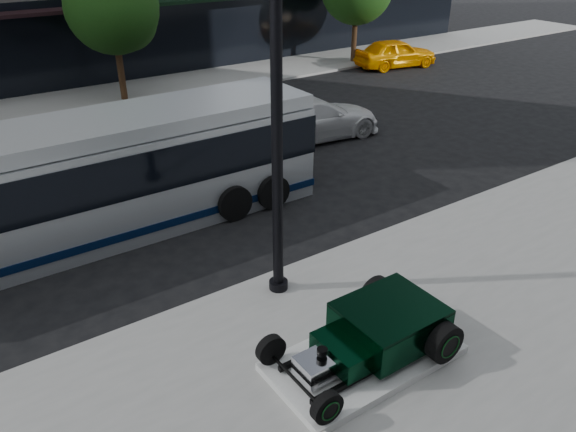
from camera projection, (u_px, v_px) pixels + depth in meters
ground at (265, 227)px, 14.56m from camera, size 120.00×120.00×0.00m
sidewalk_far at (95, 98)px, 24.72m from camera, size 70.00×4.00×0.12m
street_trees at (115, 10)px, 22.88m from camera, size 29.80×3.80×5.70m
display_plinth at (364, 358)px, 9.93m from camera, size 3.40×1.80×0.15m
hot_rod at (380, 329)px, 9.86m from camera, size 3.22×2.00×0.81m
lamppost at (277, 139)px, 10.36m from camera, size 0.40×0.40×7.26m
transit_bus at (83, 181)px, 13.48m from camera, size 12.12×2.88×2.92m
white_sedan at (312, 118)px, 20.05m from camera, size 5.34×2.54×1.50m
yellow_taxi at (396, 53)px, 29.77m from camera, size 4.64×2.54×1.50m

